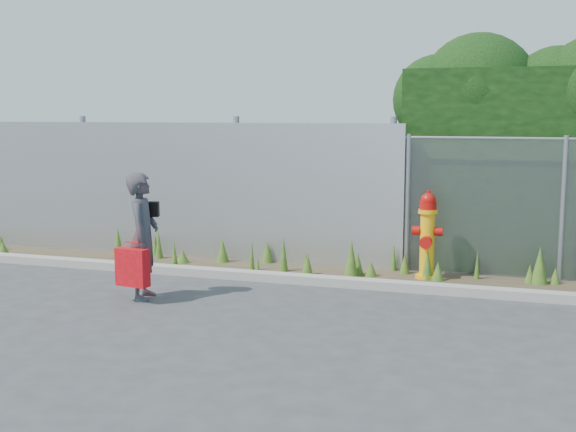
{
  "coord_description": "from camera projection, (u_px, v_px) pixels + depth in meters",
  "views": [
    {
      "loc": [
        2.53,
        -7.61,
        2.35
      ],
      "look_at": [
        -0.3,
        1.4,
        1.0
      ],
      "focal_mm": 45.0,
      "sensor_mm": 36.0,
      "label": 1
    }
  ],
  "objects": [
    {
      "name": "weed_strip",
      "position": [
        352.0,
        267.0,
        10.45
      ],
      "size": [
        16.0,
        1.29,
        0.55
      ],
      "color": "#423626",
      "rests_on": "ground"
    },
    {
      "name": "corrugated_fence",
      "position": [
        147.0,
        189.0,
        11.92
      ],
      "size": [
        8.5,
        0.21,
        2.3
      ],
      "color": "#A8ABAF",
      "rests_on": "ground"
    },
    {
      "name": "woman",
      "position": [
        143.0,
        236.0,
        9.12
      ],
      "size": [
        0.52,
        0.67,
        1.61
      ],
      "primitive_type": "imported",
      "rotation": [
        0.0,
        0.0,
        1.83
      ],
      "color": "#0E555D",
      "rests_on": "ground"
    },
    {
      "name": "fire_hydrant",
      "position": [
        427.0,
        237.0,
        10.19
      ],
      "size": [
        0.43,
        0.38,
        1.28
      ],
      "rotation": [
        0.0,
        0.0,
        0.01
      ],
      "color": "#FFB40D",
      "rests_on": "ground"
    },
    {
      "name": "curb",
      "position": [
        317.0,
        280.0,
        9.97
      ],
      "size": [
        16.0,
        0.22,
        0.12
      ],
      "primitive_type": "cube",
      "color": "gray",
      "rests_on": "ground"
    },
    {
      "name": "black_shoulder_bag",
      "position": [
        149.0,
        209.0,
        9.26
      ],
      "size": [
        0.26,
        0.11,
        0.19
      ],
      "rotation": [
        0.0,
        0.0,
        0.26
      ],
      "color": "black"
    },
    {
      "name": "ground",
      "position": [
        276.0,
        320.0,
        8.28
      ],
      "size": [
        80.0,
        80.0,
        0.0
      ],
      "primitive_type": "plane",
      "color": "#39393C",
      "rests_on": "ground"
    },
    {
      "name": "red_tote_bag",
      "position": [
        132.0,
        267.0,
        8.96
      ],
      "size": [
        0.43,
        0.16,
        0.56
      ],
      "rotation": [
        0.0,
        0.0,
        -0.15
      ],
      "color": "#AD0A09"
    }
  ]
}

